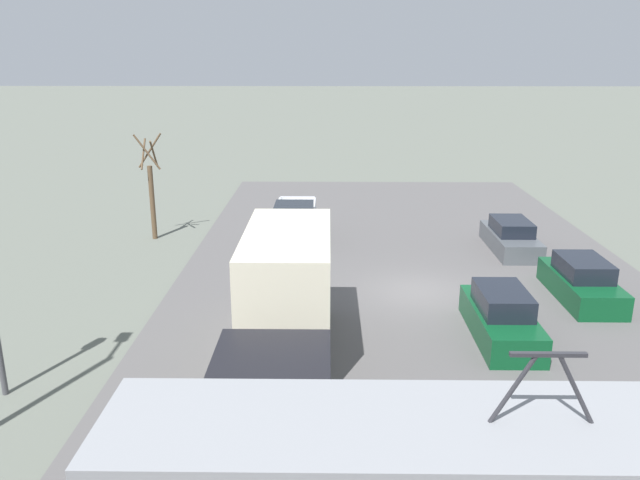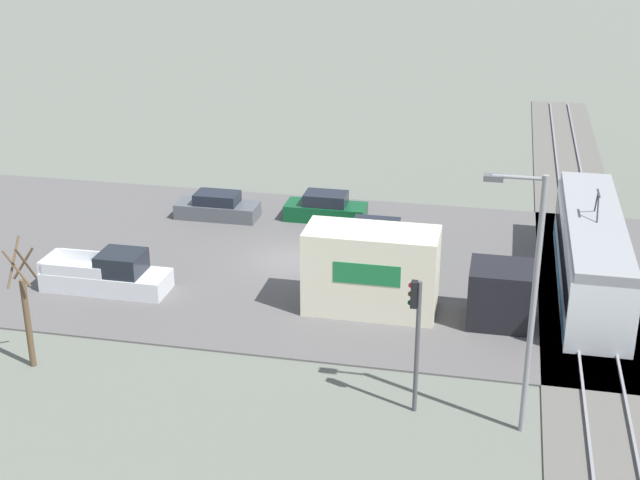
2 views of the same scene
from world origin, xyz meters
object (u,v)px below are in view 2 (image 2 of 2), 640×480
pickup_truck (109,275)px  traffic_light_pole (416,328)px  street_lamp_near_crossing (529,292)px  street_tree (26,311)px  light_rail_tram (591,253)px  sedan_car_1 (217,207)px  sedan_car_2 (376,238)px  sedan_car_0 (326,209)px  box_truck (402,276)px

pickup_truck → traffic_light_pole: 16.33m
pickup_truck → street_lamp_near_crossing: street_lamp_near_crossing is taller
street_tree → light_rail_tram: bearing=118.8°
light_rail_tram → sedan_car_1: (-5.21, -19.35, -1.07)m
pickup_truck → traffic_light_pole: (6.98, 14.56, 2.46)m
sedan_car_1 → street_lamp_near_crossing: 24.24m
pickup_truck → sedan_car_2: bearing=122.6°
pickup_truck → sedan_car_0: (-10.90, 7.75, -0.07)m
sedan_car_1 → street_lamp_near_crossing: size_ratio=0.50×
traffic_light_pole → sedan_car_1: bearing=-143.2°
sedan_car_2 → street_lamp_near_crossing: bearing=25.8°
sedan_car_0 → traffic_light_pole: 19.30m
sedan_car_2 → traffic_light_pole: traffic_light_pole is taller
light_rail_tram → sedan_car_1: size_ratio=2.91×
sedan_car_0 → sedan_car_1: sedan_car_0 is taller
box_truck → street_lamp_near_crossing: street_lamp_near_crossing is taller
sedan_car_0 → sedan_car_2: 5.07m
sedan_car_2 → box_truck: bearing=17.7°
pickup_truck → street_tree: size_ratio=1.11×
pickup_truck → sedan_car_2: pickup_truck is taller
pickup_truck → traffic_light_pole: bearing=64.4°
traffic_light_pole → street_lamp_near_crossing: size_ratio=0.55×
box_truck → pickup_truck: size_ratio=1.68×
sedan_car_0 → sedan_car_2: size_ratio=0.99×
sedan_car_1 → sedan_car_2: (2.88, 9.22, 0.07)m
sedan_car_0 → street_tree: street_tree is taller
sedan_car_1 → traffic_light_pole: 21.33m
sedan_car_2 → street_tree: 17.93m
sedan_car_1 → traffic_light_pole: (16.95, 12.69, 2.56)m
sedan_car_1 → street_tree: (16.87, -1.89, 1.67)m
street_lamp_near_crossing → pickup_truck: bearing=-112.3°
box_truck → pickup_truck: box_truck is taller
light_rail_tram → street_tree: 24.24m
sedan_car_0 → sedan_car_2: (3.82, 3.34, 0.03)m
sedan_car_0 → sedan_car_2: sedan_car_2 is taller
street_lamp_near_crossing → street_tree: bearing=-91.7°
pickup_truck → street_tree: 7.08m
light_rail_tram → sedan_car_2: size_ratio=2.96×
traffic_light_pole → street_lamp_near_crossing: bearing=82.7°
sedan_car_1 → sedan_car_2: bearing=-107.4°
sedan_car_2 → pickup_truck: bearing=-57.4°
street_lamp_near_crossing → sedan_car_2: bearing=-154.2°
street_tree → street_lamp_near_crossing: bearing=88.3°
pickup_truck → sedan_car_0: bearing=144.6°
street_tree → box_truck: bearing=119.0°
light_rail_tram → sedan_car_1: light_rail_tram is taller
light_rail_tram → box_truck: size_ratio=1.37×
box_truck → pickup_truck: (0.43, -13.22, -1.00)m
traffic_light_pole → street_tree: bearing=-90.3°
light_rail_tram → box_truck: light_rail_tram is taller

